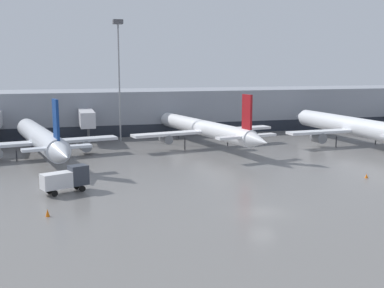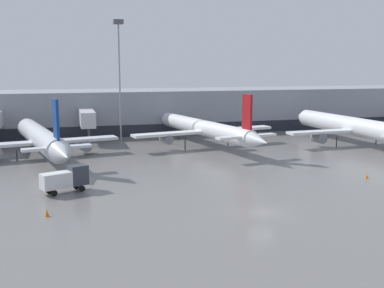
# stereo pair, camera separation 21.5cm
# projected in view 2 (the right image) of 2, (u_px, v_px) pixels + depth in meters

# --- Properties ---
(ground_plane) EXTENTS (320.00, 320.00, 0.00)m
(ground_plane) POSITION_uv_depth(u_px,v_px,m) (262.00, 212.00, 47.34)
(ground_plane) COLOR slate
(terminal_building) EXTENTS (160.00, 30.79, 9.00)m
(terminal_building) POSITION_uv_depth(u_px,v_px,m) (148.00, 111.00, 105.35)
(terminal_building) COLOR gray
(terminal_building) RESTS_ON ground_plane
(parked_jet_0) EXTENTS (23.97, 36.08, 9.94)m
(parked_jet_0) POSITION_uv_depth(u_px,v_px,m) (41.00, 139.00, 74.52)
(parked_jet_0) COLOR silver
(parked_jet_0) RESTS_ON ground_plane
(parked_jet_2) EXTENTS (26.84, 39.08, 10.49)m
(parked_jet_2) POSITION_uv_depth(u_px,v_px,m) (355.00, 127.00, 86.62)
(parked_jet_2) COLOR silver
(parked_jet_2) RESTS_ON ground_plane
(parked_jet_3) EXTENTS (26.73, 37.14, 10.00)m
(parked_jet_3) POSITION_uv_depth(u_px,v_px,m) (205.00, 129.00, 84.35)
(parked_jet_3) COLOR white
(parked_jet_3) RESTS_ON ground_plane
(service_truck_1) EXTENTS (5.52, 3.57, 2.97)m
(service_truck_1) POSITION_uv_depth(u_px,v_px,m) (66.00, 178.00, 54.44)
(service_truck_1) COLOR silver
(service_truck_1) RESTS_ON ground_plane
(traffic_cone_0) EXTENTS (0.41, 0.41, 0.73)m
(traffic_cone_0) POSITION_uv_depth(u_px,v_px,m) (47.00, 213.00, 45.99)
(traffic_cone_0) COLOR orange
(traffic_cone_0) RESTS_ON ground_plane
(traffic_cone_1) EXTENTS (0.42, 0.42, 0.56)m
(traffic_cone_1) POSITION_uv_depth(u_px,v_px,m) (366.00, 176.00, 61.63)
(traffic_cone_1) COLOR orange
(traffic_cone_1) RESTS_ON ground_plane
(apron_light_mast_1) EXTENTS (1.80, 1.80, 22.61)m
(apron_light_mast_1) POSITION_uv_depth(u_px,v_px,m) (119.00, 49.00, 89.31)
(apron_light_mast_1) COLOR gray
(apron_light_mast_1) RESTS_ON ground_plane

